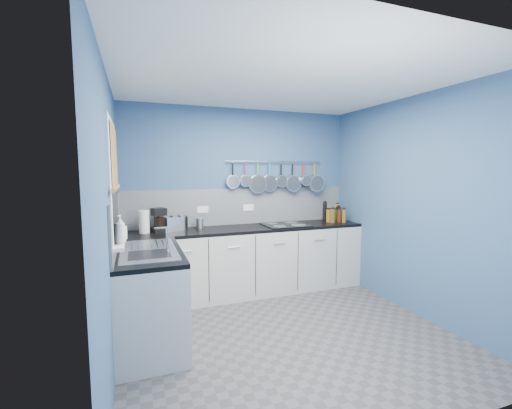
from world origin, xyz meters
TOP-DOWN VIEW (x-y plane):
  - floor at (0.00, 0.00)m, footprint 3.20×3.00m
  - ceiling at (0.00, 0.00)m, footprint 3.20×3.00m
  - wall_back at (0.00, 1.51)m, footprint 3.20×0.02m
  - wall_front at (0.00, -1.51)m, footprint 3.20×0.02m
  - wall_left at (-1.61, 0.00)m, footprint 0.02×3.00m
  - wall_right at (1.61, 0.00)m, footprint 0.02×3.00m
  - backsplash_back at (0.00, 1.49)m, footprint 3.20×0.02m
  - backsplash_left at (-1.59, 0.60)m, footprint 0.02×1.80m
  - cabinet_run_back at (0.00, 1.20)m, footprint 3.20×0.60m
  - worktop_back at (0.00, 1.20)m, footprint 3.20×0.60m
  - cabinet_run_left at (-1.30, 0.30)m, footprint 0.60×1.20m
  - worktop_left at (-1.30, 0.30)m, footprint 0.60×1.20m
  - window_frame at (-1.58, 0.30)m, footprint 0.01×1.00m
  - window_glass at (-1.57, 0.30)m, footprint 0.01×0.90m
  - bamboo_blind at (-1.56, 0.30)m, footprint 0.01×0.90m
  - window_sill at (-1.55, 0.30)m, footprint 0.10×0.98m
  - sink_unit at (-1.30, 0.30)m, footprint 0.50×0.95m
  - mixer_tap at (-1.14, 0.12)m, footprint 0.12×0.08m
  - socket_left at (-0.55, 1.48)m, footprint 0.15×0.01m
  - socket_right at (0.10, 1.48)m, footprint 0.15×0.01m
  - pot_rail at (0.50, 1.45)m, footprint 1.45×0.02m
  - soap_bottle_a at (-1.53, -0.00)m, footprint 0.11×0.11m
  - soap_bottle_b at (-1.53, 0.17)m, footprint 0.10×0.10m
  - paper_towel at (-1.31, 1.24)m, footprint 0.15×0.15m
  - coffee_maker at (-1.13, 1.26)m, footprint 0.21×0.22m
  - toaster at (-0.93, 1.30)m, footprint 0.30×0.22m
  - canister at (-0.62, 1.32)m, footprint 0.12×0.12m
  - hob at (0.54, 1.17)m, footprint 0.59×0.52m
  - pan_0 at (-0.13, 1.44)m, footprint 0.18×0.05m
  - pan_1 at (0.05, 1.44)m, footprint 0.16×0.06m
  - pan_2 at (0.23, 1.44)m, footprint 0.26×0.06m
  - pan_3 at (0.41, 1.44)m, footprint 0.24×0.05m
  - pan_4 at (0.59, 1.44)m, footprint 0.18×0.07m
  - pan_5 at (0.77, 1.44)m, footprint 0.25×0.07m
  - pan_6 at (0.95, 1.44)m, footprint 0.16×0.13m
  - pan_7 at (1.14, 1.44)m, footprint 0.25×0.12m
  - condiment_0 at (1.47, 1.30)m, footprint 0.07×0.07m
  - condiment_1 at (1.38, 1.33)m, footprint 0.06×0.06m
  - condiment_2 at (1.26, 1.32)m, footprint 0.06×0.06m
  - condiment_3 at (1.43, 1.24)m, footprint 0.07×0.07m
  - condiment_4 at (1.37, 1.21)m, footprint 0.05×0.05m
  - condiment_5 at (1.26, 1.21)m, footprint 0.07×0.07m
  - condiment_6 at (1.44, 1.10)m, footprint 0.06×0.06m
  - condiment_7 at (1.38, 1.13)m, footprint 0.06×0.06m
  - condiment_8 at (1.27, 1.13)m, footprint 0.07×0.07m

SIDE VIEW (x-z plane):
  - floor at x=0.00m, z-range -0.02..0.00m
  - cabinet_run_back at x=0.00m, z-range 0.00..0.86m
  - cabinet_run_left at x=-1.30m, z-range 0.00..0.86m
  - worktop_back at x=0.00m, z-range 0.86..0.90m
  - worktop_left at x=-1.30m, z-range 0.86..0.90m
  - sink_unit at x=-1.30m, z-range 0.90..0.91m
  - hob at x=0.54m, z-range 0.90..0.91m
  - condiment_1 at x=1.38m, z-range 0.90..1.01m
  - canister at x=-0.62m, z-range 0.90..1.03m
  - toaster at x=-0.93m, z-range 0.90..1.07m
  - condiment_4 at x=1.37m, z-range 0.90..1.08m
  - condiment_5 at x=1.26m, z-range 0.90..1.09m
  - condiment_7 at x=1.38m, z-range 0.90..1.09m
  - condiment_6 at x=1.44m, z-range 0.90..1.09m
  - condiment_8 at x=1.27m, z-range 0.90..1.10m
  - condiment_3 at x=1.43m, z-range 0.90..1.12m
  - condiment_0 at x=1.47m, z-range 0.90..1.15m
  - mixer_tap at x=-1.14m, z-range 0.90..1.16m
  - window_sill at x=-1.55m, z-range 1.02..1.05m
  - paper_towel at x=-1.31m, z-range 0.90..1.18m
  - condiment_2 at x=1.26m, z-range 0.90..1.18m
  - coffee_maker at x=-1.13m, z-range 0.90..1.19m
  - socket_left at x=-0.55m, z-range 1.09..1.18m
  - socket_right at x=0.10m, z-range 1.09..1.18m
  - soap_bottle_b at x=-1.53m, z-range 1.05..1.22m
  - backsplash_back at x=0.00m, z-range 0.90..1.40m
  - backsplash_left at x=-1.59m, z-range 0.90..1.40m
  - soap_bottle_a at x=-1.53m, z-range 1.05..1.29m
  - wall_back at x=0.00m, z-range 0.00..2.50m
  - wall_front at x=0.00m, z-range 0.00..2.50m
  - wall_left at x=-1.61m, z-range 0.00..2.50m
  - wall_right at x=1.61m, z-range 0.00..2.50m
  - window_glass at x=-1.57m, z-range 1.05..2.05m
  - window_frame at x=-1.58m, z-range 1.00..2.10m
  - pan_2 at x=0.23m, z-range 1.33..1.78m
  - pan_7 at x=1.14m, z-range 1.34..1.78m
  - pan_5 at x=0.77m, z-range 1.34..1.78m
  - pan_3 at x=0.41m, z-range 1.35..1.78m
  - pan_0 at x=-0.13m, z-range 1.41..1.78m
  - pan_4 at x=0.59m, z-range 1.41..1.78m
  - pan_1 at x=0.05m, z-range 1.43..1.78m
  - pan_6 at x=0.95m, z-range 1.43..1.78m
  - bamboo_blind at x=-1.56m, z-range 1.50..2.05m
  - pot_rail at x=0.50m, z-range 1.77..1.79m
  - ceiling at x=0.00m, z-range 2.50..2.52m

